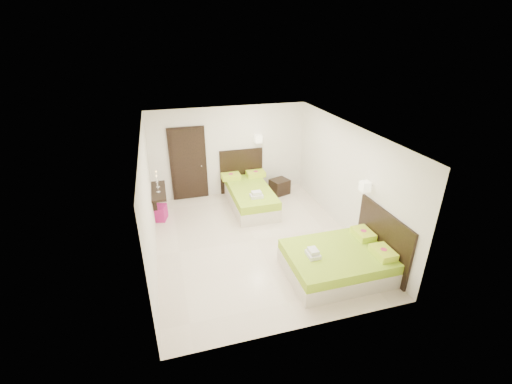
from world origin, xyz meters
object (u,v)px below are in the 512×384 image
object	(u,v)px
ottoman	(159,213)
bed_double	(341,260)
nightstand	(280,187)
bed_single	(250,194)

from	to	relation	value
ottoman	bed_double	bearing A→B (deg)	-43.12
bed_double	ottoman	bearing A→B (deg)	136.88
nightstand	ottoman	size ratio (longest dim) A/B	1.31
bed_double	nightstand	bearing A→B (deg)	88.95
bed_double	bed_single	bearing A→B (deg)	106.22
bed_single	nightstand	bearing A→B (deg)	25.10
bed_single	ottoman	size ratio (longest dim) A/B	5.59
bed_double	nightstand	world-z (taller)	bed_double
bed_double	nightstand	xyz separation A→B (m)	(0.07, 3.88, -0.08)
bed_single	bed_double	bearing A→B (deg)	-73.78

